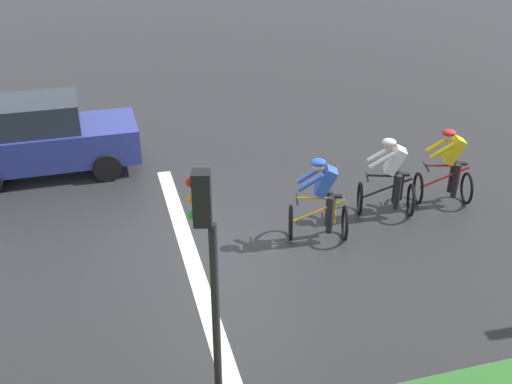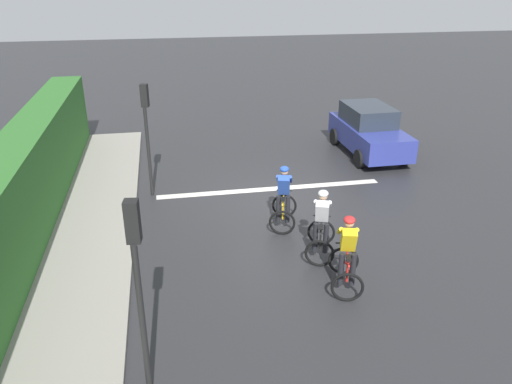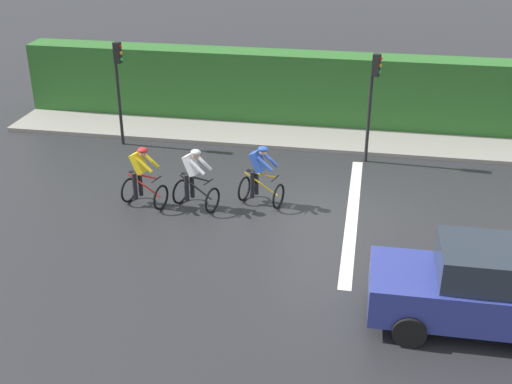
# 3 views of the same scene
# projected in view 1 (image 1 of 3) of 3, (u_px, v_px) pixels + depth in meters

# --- Properties ---
(ground_plane) EXTENTS (80.00, 80.00, 0.00)m
(ground_plane) POSITION_uv_depth(u_px,v_px,m) (228.00, 246.00, 11.14)
(ground_plane) COLOR #28282B
(road_marking_stop_line) EXTENTS (7.00, 0.30, 0.01)m
(road_marking_stop_line) POSITION_uv_depth(u_px,v_px,m) (189.00, 251.00, 10.96)
(road_marking_stop_line) COLOR silver
(road_marking_stop_line) RESTS_ON ground
(cyclist_lead) EXTENTS (0.94, 1.22, 1.66)m
(cyclist_lead) POSITION_uv_depth(u_px,v_px,m) (448.00, 169.00, 12.26)
(cyclist_lead) COLOR black
(cyclist_lead) RESTS_ON ground
(cyclist_second) EXTENTS (1.00, 1.25, 1.66)m
(cyclist_second) POSITION_uv_depth(u_px,v_px,m) (390.00, 179.00, 11.83)
(cyclist_second) COLOR black
(cyclist_second) RESTS_ON ground
(cyclist_mid) EXTENTS (0.96, 1.23, 1.66)m
(cyclist_mid) POSITION_uv_depth(u_px,v_px,m) (321.00, 201.00, 11.01)
(cyclist_mid) COLOR black
(cyclist_mid) RESTS_ON ground
(car_navy) EXTENTS (1.91, 4.11, 1.76)m
(car_navy) POSITION_uv_depth(u_px,v_px,m) (42.00, 137.00, 13.56)
(car_navy) COLOR navy
(car_navy) RESTS_ON ground
(traffic_light_near_crossing) EXTENTS (0.25, 0.31, 3.34)m
(traffic_light_near_crossing) POSITION_uv_depth(u_px,v_px,m) (208.00, 260.00, 6.79)
(traffic_light_near_crossing) COLOR black
(traffic_light_near_crossing) RESTS_ON ground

